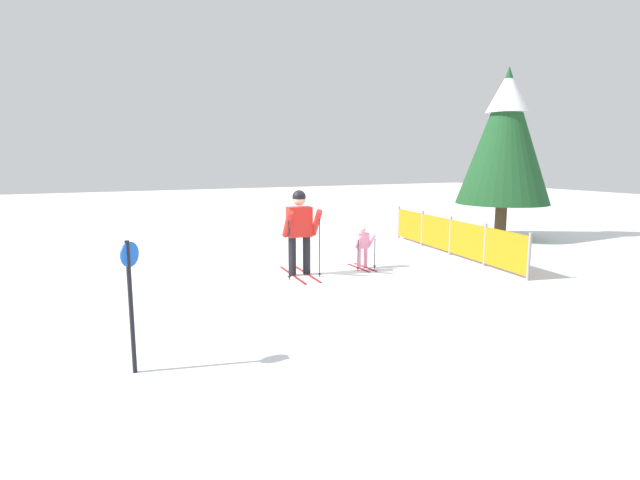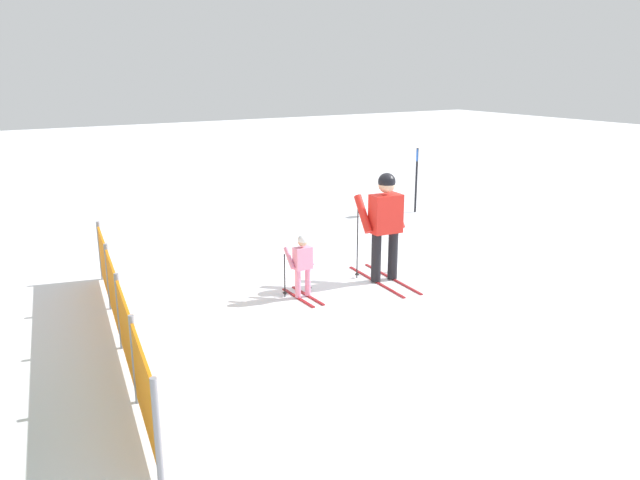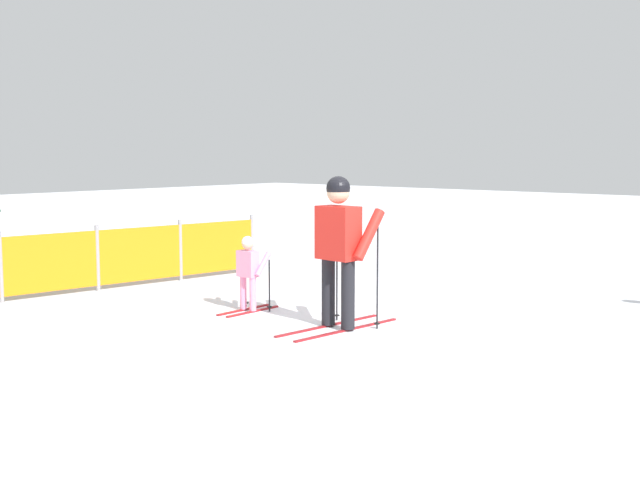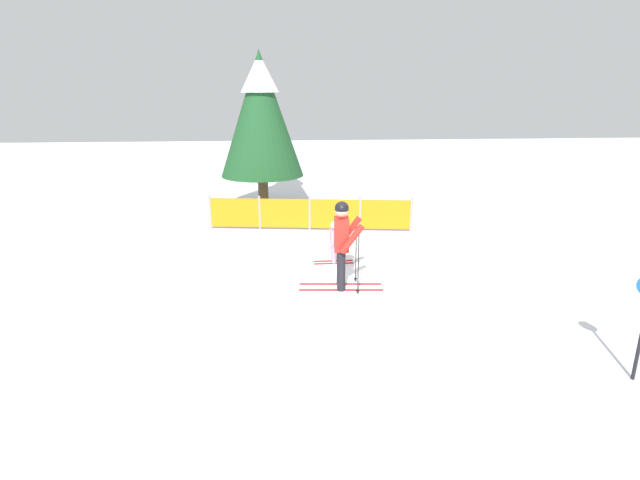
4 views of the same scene
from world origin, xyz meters
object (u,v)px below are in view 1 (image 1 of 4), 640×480
at_px(skier_adult, 300,225).
at_px(conifer_far, 506,134).
at_px(skier_child, 363,243).
at_px(safety_fence, 450,236).
at_px(trail_marker, 131,292).

bearing_deg(skier_adult, conifer_far, 108.06).
height_order(skier_adult, skier_child, skier_adult).
bearing_deg(skier_child, skier_adult, -91.09).
relative_size(safety_fence, conifer_far, 1.12).
height_order(safety_fence, conifer_far, conifer_far).
xyz_separation_m(safety_fence, conifer_far, (-1.37, 3.08, 2.62)).
bearing_deg(skier_adult, skier_child, 94.43).
height_order(skier_child, conifer_far, conifer_far).
distance_m(skier_child, safety_fence, 2.80).
relative_size(skier_adult, safety_fence, 0.31).
bearing_deg(trail_marker, conifer_far, 115.86).
xyz_separation_m(skier_adult, skier_child, (0.01, 1.51, -0.49)).
bearing_deg(trail_marker, safety_fence, 116.60).
xyz_separation_m(skier_adult, conifer_far, (-1.75, 7.37, 2.06)).
height_order(skier_child, trail_marker, trail_marker).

